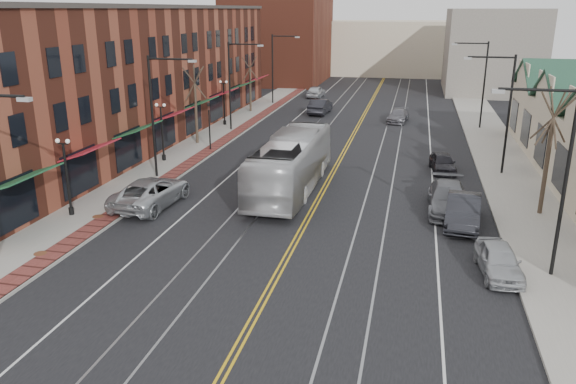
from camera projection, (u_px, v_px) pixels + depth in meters
The scene contains 31 objects.
ground at pixel (254, 317), 20.95m from camera, with size 160.00×160.00×0.00m, color black.
sidewalk_left at pixel (174, 162), 41.99m from camera, with size 4.00×120.00×0.15m, color gray.
sidewalk_right at pixel (513, 183), 36.94m from camera, with size 4.00×120.00×0.15m, color gray.
building_left at pixel (128, 76), 48.27m from camera, with size 10.00×50.00×11.00m, color maroon.
backdrop_left at pixel (279, 36), 87.02m from camera, with size 14.00×18.00×14.00m, color maroon.
backdrop_mid at pixel (388, 48), 98.34m from camera, with size 22.00×14.00×9.00m, color beige.
backdrop_right at pixel (492, 51), 76.33m from camera, with size 12.00×16.00×11.00m, color slate.
streetlight_l_1 at pixel (158, 105), 36.54m from camera, with size 3.33×0.25×8.00m.
streetlight_l_2 at pixel (234, 77), 51.37m from camera, with size 3.33×0.25×8.00m.
streetlight_l_3 at pixel (276, 62), 66.20m from camera, with size 3.33×0.25×8.00m.
streetlight_r_0 at pixel (556, 164), 22.63m from camera, with size 3.33×0.25×8.00m.
streetlight_r_1 at pixel (503, 102), 37.46m from camera, with size 3.33×0.25×8.00m.
streetlight_r_2 at pixel (480, 76), 52.29m from camera, with size 3.33×0.25×8.00m.
lamppost_l_1 at pixel (67, 179), 30.38m from camera, with size 0.84×0.28×4.27m.
lamppost_l_2 at pixel (162, 133), 41.50m from camera, with size 0.84×0.28×4.27m.
lamppost_l_3 at pixel (224, 104), 54.47m from camera, with size 0.84×0.28×4.27m.
tree_left_near at pixel (196, 103), 46.59m from camera, with size 1.78×1.37×6.48m.
tree_left_far at pixel (250, 83), 61.49m from camera, with size 1.66×1.28×6.02m.
tree_right_mid at pixel (549, 150), 30.13m from camera, with size 1.90×1.46×6.93m.
manhole_mid at pixel (40, 253), 26.04m from camera, with size 0.60×0.60×0.02m, color #592D19.
manhole_far at pixel (98, 216), 30.68m from camera, with size 0.60×0.60×0.02m, color #592D19.
traffic_signal at pixel (209, 122), 44.70m from camera, with size 0.18×0.15×3.80m.
transit_bus at pixel (291, 163), 35.12m from camera, with size 2.95×12.59×3.51m, color #BCBCBE.
parked_suv at pixel (151, 192), 32.59m from camera, with size 2.77×6.00×1.67m, color #AEB1B5.
parked_car_a at pixel (499, 260), 24.14m from camera, with size 1.59×3.96×1.35m, color #ABAEB2.
parked_car_b at pixel (463, 211), 29.68m from camera, with size 1.70×4.88×1.61m, color black.
parked_car_c at pixel (448, 198), 31.68m from camera, with size 2.21×5.43×1.57m, color slate.
parked_car_d at pixel (443, 163), 39.48m from camera, with size 1.57×3.91×1.33m, color black.
distant_car_left at pixel (320, 106), 61.33m from camera, with size 1.74×4.99×1.65m, color black.
distant_car_right at pixel (398, 116), 56.96m from camera, with size 1.79×4.41×1.28m, color slate.
distant_car_far at pixel (316, 91), 72.79m from camera, with size 1.79×4.44×1.51m, color #BBBDC3.
Camera 1 is at (5.31, -17.72, 10.97)m, focal length 35.00 mm.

